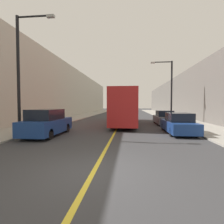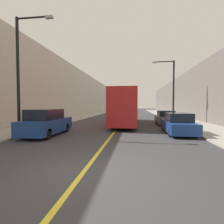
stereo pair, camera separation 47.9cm
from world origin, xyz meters
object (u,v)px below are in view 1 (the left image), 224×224
(parked_suv_left, at_px, (47,123))
(car_right_near, at_px, (178,124))
(car_right_mid, at_px, (164,118))
(bus, at_px, (125,107))
(street_lamp_left, at_px, (21,68))
(street_lamp_right, at_px, (170,87))

(parked_suv_left, xyz_separation_m, car_right_near, (9.39, 1.90, -0.16))
(car_right_mid, bearing_deg, parked_suv_left, -140.42)
(bus, bearing_deg, street_lamp_left, -126.87)
(street_lamp_left, relative_size, street_lamp_right, 1.07)
(parked_suv_left, distance_m, street_lamp_right, 15.12)
(car_right_mid, distance_m, street_lamp_right, 4.49)
(car_right_near, xyz_separation_m, car_right_mid, (0.09, 5.93, -0.01))
(parked_suv_left, bearing_deg, car_right_mid, 39.58)
(car_right_mid, bearing_deg, street_lamp_right, 66.18)
(car_right_near, relative_size, street_lamp_right, 0.65)
(bus, xyz_separation_m, car_right_near, (4.21, -6.12, -1.23))
(parked_suv_left, relative_size, car_right_mid, 1.00)
(bus, relative_size, car_right_mid, 2.59)
(bus, distance_m, car_right_near, 7.53)
(car_right_near, bearing_deg, car_right_mid, 89.17)
(parked_suv_left, relative_size, street_lamp_left, 0.61)
(car_right_near, bearing_deg, bus, 124.53)
(bus, bearing_deg, car_right_near, -55.47)
(car_right_mid, xyz_separation_m, street_lamp_left, (-10.84, -8.53, 3.88))
(bus, bearing_deg, street_lamp_right, 22.63)
(street_lamp_left, bearing_deg, car_right_near, 13.61)
(street_lamp_left, height_order, street_lamp_right, street_lamp_left)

